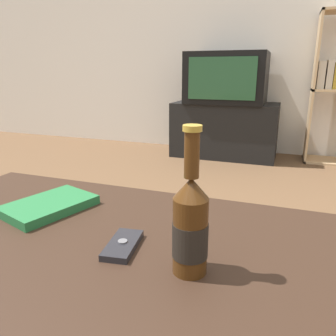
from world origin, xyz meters
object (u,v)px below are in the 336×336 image
cell_phone (123,245)px  table_book (49,205)px  tv_stand (225,130)px  beer_bottle (190,225)px  television (227,78)px

cell_phone → table_book: size_ratio=0.49×
tv_stand → beer_bottle: 2.70m
table_book → beer_bottle: bearing=-0.5°
tv_stand → television: bearing=-90.0°
television → beer_bottle: (0.42, -2.65, -0.20)m
television → table_book: (-0.01, -2.50, -0.28)m
tv_stand → television: 0.49m
cell_phone → table_book: (-0.28, 0.11, 0.00)m
tv_stand → table_book: bearing=-90.3°
tv_stand → television: television is taller
beer_bottle → cell_phone: size_ratio=2.15×
tv_stand → cell_phone: 2.64m
television → tv_stand: bearing=90.0°
television → beer_bottle: size_ratio=2.63×
tv_stand → beer_bottle: (0.42, -2.65, 0.29)m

